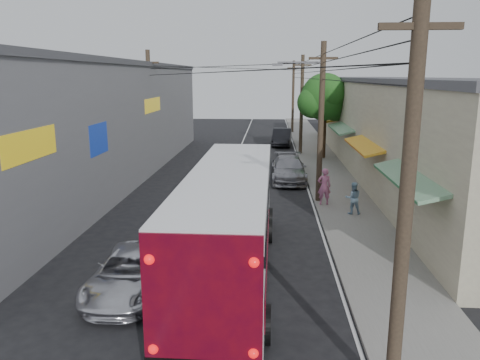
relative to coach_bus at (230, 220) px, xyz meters
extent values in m
plane|color=black|center=(-1.43, -4.10, -1.78)|extent=(120.00, 120.00, 0.00)
cube|color=slate|center=(5.07, 15.90, -1.72)|extent=(3.00, 80.00, 0.12)
cube|color=beige|center=(9.57, 17.90, 1.22)|extent=(6.00, 40.00, 6.00)
cube|color=#4C4C51|center=(9.57, 17.90, 4.32)|extent=(6.20, 40.00, 0.30)
cube|color=#1A7838|center=(6.27, 1.90, 1.12)|extent=(1.39, 6.00, 0.46)
cube|color=orange|center=(6.27, 9.90, 1.12)|extent=(1.39, 6.00, 0.46)
cube|color=#1A7838|center=(6.27, 17.90, 1.12)|extent=(1.39, 6.00, 0.46)
cube|color=orange|center=(6.27, 25.90, 1.12)|extent=(1.39, 6.00, 0.46)
cube|color=#1A7838|center=(6.27, 33.90, 1.12)|extent=(1.39, 6.00, 0.46)
cube|color=slate|center=(-9.93, 13.90, 1.72)|extent=(7.00, 36.00, 7.00)
cube|color=#4C4C51|center=(-9.93, 13.90, 5.32)|extent=(7.20, 36.00, 0.30)
cube|color=yellow|center=(-6.48, -0.10, 2.42)|extent=(0.12, 3.50, 1.00)
cube|color=#1433A5|center=(-6.48, 5.90, 1.82)|extent=(0.12, 2.20, 1.40)
cube|color=yellow|center=(-6.48, 15.90, 2.72)|extent=(0.12, 4.00, 0.90)
cylinder|color=#473828|center=(3.77, -6.10, 2.22)|extent=(0.28, 0.28, 8.00)
cube|color=#473828|center=(3.77, -6.10, 5.42)|extent=(1.40, 0.12, 0.12)
cylinder|color=#473828|center=(3.77, 8.90, 2.22)|extent=(0.28, 0.28, 8.00)
cube|color=#473828|center=(3.77, 8.90, 5.42)|extent=(1.40, 0.12, 0.12)
cylinder|color=#473828|center=(3.77, 23.90, 2.22)|extent=(0.28, 0.28, 8.00)
cube|color=#473828|center=(3.77, 23.90, 5.42)|extent=(1.40, 0.12, 0.12)
cylinder|color=#473828|center=(3.77, 38.90, 2.22)|extent=(0.28, 0.28, 8.00)
cube|color=#473828|center=(3.77, 38.90, 5.42)|extent=(1.40, 0.12, 0.12)
cylinder|color=#473828|center=(-6.63, 15.90, 2.22)|extent=(0.28, 0.28, 8.00)
cube|color=#473828|center=(-6.63, 15.90, 5.42)|extent=(1.40, 0.12, 0.12)
cylinder|color=#59595E|center=(2.67, 8.90, 5.22)|extent=(2.20, 0.10, 0.10)
cube|color=#59595E|center=(1.57, 8.90, 5.12)|extent=(0.50, 0.18, 0.12)
cylinder|color=#3F2B19|center=(5.37, 21.90, 0.22)|extent=(0.44, 0.44, 4.00)
sphere|color=#124714|center=(5.37, 21.90, 3.02)|extent=(3.60, 3.60, 3.60)
sphere|color=#124714|center=(6.37, 22.50, 2.42)|extent=(2.60, 2.60, 2.60)
sphere|color=#124714|center=(4.47, 21.50, 2.62)|extent=(2.40, 2.40, 2.40)
sphere|color=#124714|center=(5.77, 20.90, 3.42)|extent=(2.20, 2.20, 2.20)
sphere|color=#124714|center=(5.07, 22.80, 3.22)|extent=(2.00, 2.00, 2.00)
cube|color=white|center=(0.00, -0.10, -0.65)|extent=(2.55, 11.82, 1.87)
cube|color=black|center=(0.00, 0.39, 0.73)|extent=(2.56, 9.85, 0.98)
cube|color=white|center=(0.00, -0.10, 1.41)|extent=(2.55, 11.82, 0.49)
cube|color=maroon|center=(-0.05, -6.02, 0.18)|extent=(2.44, 0.10, 2.85)
sphere|color=red|center=(-1.08, -6.04, -0.90)|extent=(0.22, 0.22, 0.22)
sphere|color=red|center=(0.98, -6.06, -0.90)|extent=(0.22, 0.22, 0.22)
sphere|color=red|center=(-1.08, -6.04, 1.07)|extent=(0.22, 0.22, 0.22)
sphere|color=red|center=(0.98, -6.06, 1.07)|extent=(0.22, 0.22, 0.22)
cylinder|color=black|center=(-1.26, -4.22, -1.29)|extent=(0.30, 0.99, 0.98)
cylinder|color=black|center=(1.20, -4.24, -1.29)|extent=(0.30, 0.99, 0.98)
cylinder|color=black|center=(-1.21, 2.86, -1.29)|extent=(0.30, 0.99, 0.98)
cylinder|color=black|center=(1.25, 2.84, -1.29)|extent=(0.30, 0.99, 0.98)
cylinder|color=black|center=(-1.20, 4.34, -1.29)|extent=(0.30, 0.99, 0.98)
cylinder|color=black|center=(1.26, 4.32, -1.29)|extent=(0.30, 0.99, 0.98)
imported|color=silver|center=(-2.83, -1.75, -1.15)|extent=(2.13, 4.56, 1.26)
imported|color=gray|center=(2.43, 13.90, -1.04)|extent=(2.10, 5.14, 1.49)
imported|color=#25252A|center=(2.37, 16.12, -1.06)|extent=(2.03, 4.38, 1.45)
imported|color=black|center=(2.37, 28.94, -1.00)|extent=(2.01, 4.86, 1.56)
imported|color=#C46895|center=(3.97, 8.14, -0.75)|extent=(0.70, 0.49, 1.82)
imported|color=#8DB1CD|center=(5.12, 6.58, -0.91)|extent=(0.75, 0.59, 1.50)
camera|label=1|loc=(1.26, -14.54, 4.61)|focal=35.00mm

